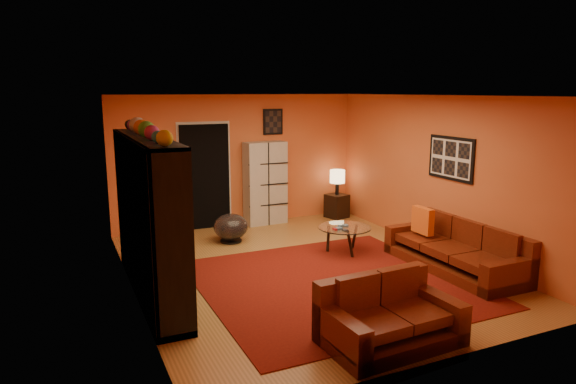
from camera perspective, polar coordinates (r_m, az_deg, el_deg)
name	(u,v)px	position (r m, az deg, el deg)	size (l,w,h in m)	color
floor	(304,269)	(7.92, 1.82, -8.52)	(6.00, 6.00, 0.00)	olive
ceiling	(305,96)	(7.45, 1.95, 10.65)	(6.00, 6.00, 0.00)	white
wall_back	(238,160)	(10.32, -5.55, 3.52)	(6.00, 6.00, 0.00)	#D65F2F
wall_front	(444,237)	(5.14, 16.98, -4.78)	(6.00, 6.00, 0.00)	#D65F2F
wall_left	(130,200)	(6.86, -17.17, -0.83)	(6.00, 6.00, 0.00)	#D65F2F
wall_right	(438,174)	(8.96, 16.37, 1.94)	(6.00, 6.00, 0.00)	#D65F2F
rug	(333,283)	(7.38, 4.98, -10.01)	(3.60, 3.60, 0.01)	#540E09
doorway	(205,177)	(10.12, -9.20, 1.67)	(0.95, 0.10, 2.04)	black
wall_art_right	(451,158)	(8.68, 17.67, 3.59)	(0.03, 1.00, 0.70)	black
wall_art_back	(273,122)	(10.49, -1.68, 7.81)	(0.42, 0.03, 0.52)	black
entertainment_unit	(149,217)	(6.95, -15.21, -2.70)	(0.45, 3.00, 2.10)	black
tv	(153,222)	(6.97, -14.78, -3.21)	(0.12, 0.90, 0.52)	black
sofa	(459,251)	(8.25, 18.44, -6.20)	(0.94, 2.28, 0.85)	#50170A
loveseat	(386,316)	(5.78, 10.86, -13.38)	(1.49, 0.94, 0.85)	#50170A
throw_pillow	(423,220)	(8.50, 14.74, -3.07)	(0.12, 0.42, 0.42)	orange
coffee_table	(345,230)	(8.59, 6.30, -4.20)	(0.88, 0.88, 0.44)	silver
storage_cabinet	(265,183)	(10.38, -2.55, 1.00)	(0.83, 0.37, 1.67)	beige
bowl_chair	(231,227)	(9.25, -6.38, -3.90)	(0.62, 0.62, 0.51)	black
side_table	(337,206)	(11.01, 5.44, -1.55)	(0.40, 0.40, 0.50)	black
table_lamp	(337,177)	(10.89, 5.51, 1.66)	(0.32, 0.32, 0.53)	black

